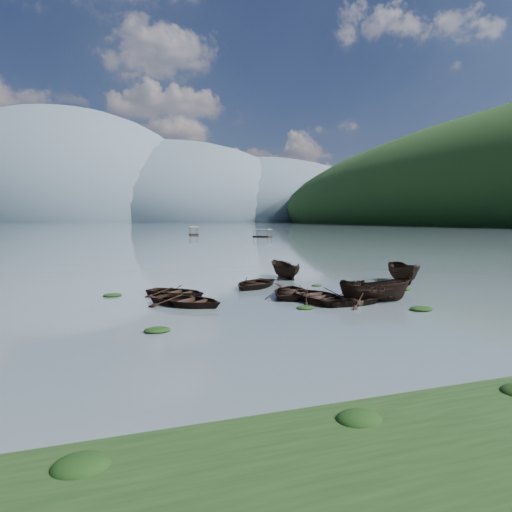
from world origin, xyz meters
name	(u,v)px	position (x,y,z in m)	size (l,w,h in m)	color
ground_plane	(333,311)	(0.00, 0.00, 0.00)	(2400.00, 2400.00, 0.00)	#526066
haze_mtn_b	(66,222)	(-60.00, 900.00, 0.00)	(520.00, 520.00, 340.00)	#475666
haze_mtn_c	(174,222)	(140.00, 900.00, 0.00)	(520.00, 520.00, 260.00)	#475666
haze_mtn_d	(258,222)	(320.00, 900.00, 0.00)	(520.00, 520.00, 220.00)	#475666
rowboat_0	(188,305)	(-6.84, 4.19, 0.00)	(3.19, 4.46, 0.92)	black
rowboat_1	(291,296)	(-0.11, 5.16, 0.00)	(3.13, 4.39, 0.91)	black
rowboat_2	(375,302)	(3.73, 1.72, 0.00)	(1.61, 4.29, 1.66)	black
rowboat_3	(316,301)	(0.65, 3.14, 0.00)	(3.34, 4.68, 0.97)	black
rowboat_4	(356,303)	(2.35, 1.56, 0.00)	(3.02, 4.23, 0.88)	black
rowboat_5	(403,283)	(10.37, 7.75, 0.00)	(1.76, 4.68, 1.81)	black
rowboat_6	(176,296)	(-6.87, 7.66, 0.00)	(2.88, 4.04, 0.84)	black
rowboat_7	(254,287)	(-1.10, 9.30, 0.00)	(3.21, 4.49, 0.93)	black
rowboat_8	(285,278)	(2.98, 13.37, 0.00)	(1.55, 4.11, 1.59)	black
weed_clump_0	(157,332)	(-9.21, -1.28, 0.00)	(1.14, 0.93, 0.25)	black
weed_clump_1	(305,309)	(-1.02, 1.15, 0.00)	(1.02, 0.81, 0.22)	black
weed_clump_2	(421,310)	(4.58, -1.30, 0.00)	(1.27, 1.02, 0.28)	black
weed_clump_3	(317,286)	(3.44, 8.52, 0.00)	(0.79, 0.67, 0.18)	black
weed_clump_4	(402,290)	(8.00, 4.81, 0.00)	(1.24, 0.98, 0.26)	black
weed_clump_5	(112,296)	(-10.68, 8.82, 0.00)	(1.16, 0.94, 0.25)	black
weed_clump_6	(248,287)	(-1.47, 9.53, 0.00)	(0.85, 0.71, 0.18)	black
weed_clump_7	(369,286)	(7.09, 7.40, 0.00)	(1.14, 0.91, 0.25)	black
pontoon_centre	(194,235)	(16.96, 116.66, 0.00)	(2.68, 6.43, 2.47)	black
pontoon_right	(263,237)	(31.74, 96.00, 0.00)	(2.20, 5.28, 2.02)	black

